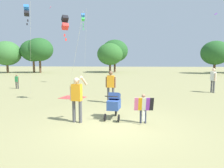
{
  "coord_description": "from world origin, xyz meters",
  "views": [
    {
      "loc": [
        0.42,
        -6.67,
        2.28
      ],
      "look_at": [
        -0.2,
        1.36,
        1.3
      ],
      "focal_mm": 32.15,
      "sensor_mm": 36.0,
      "label": 1
    }
  ],
  "objects_px": {
    "person_adult_flyer": "(77,96)",
    "stroller": "(114,103)",
    "kite_green_novelty": "(83,18)",
    "kite_orange_delta": "(27,11)",
    "person_red_shirt": "(213,78)",
    "kite_adult_black": "(65,23)",
    "child_with_butterfly_kite": "(143,106)",
    "person_sitting_far": "(17,80)",
    "picnic_blanket": "(73,98)",
    "person_couple_left": "(111,84)"
  },
  "relations": [
    {
      "from": "person_red_shirt",
      "to": "person_sitting_far",
      "type": "bearing_deg",
      "value": 176.93
    },
    {
      "from": "child_with_butterfly_kite",
      "to": "kite_orange_delta",
      "type": "xyz_separation_m",
      "value": [
        -6.99,
        5.66,
        4.7
      ]
    },
    {
      "from": "child_with_butterfly_kite",
      "to": "kite_adult_black",
      "type": "height_order",
      "value": "kite_adult_black"
    },
    {
      "from": "kite_green_novelty",
      "to": "kite_adult_black",
      "type": "bearing_deg",
      "value": -84.29
    },
    {
      "from": "kite_green_novelty",
      "to": "person_red_shirt",
      "type": "xyz_separation_m",
      "value": [
        9.92,
        -3.94,
        -4.99
      ]
    },
    {
      "from": "person_sitting_far",
      "to": "picnic_blanket",
      "type": "height_order",
      "value": "person_sitting_far"
    },
    {
      "from": "person_red_shirt",
      "to": "picnic_blanket",
      "type": "xyz_separation_m",
      "value": [
        -9.2,
        -2.6,
        -1.0
      ]
    },
    {
      "from": "kite_orange_delta",
      "to": "picnic_blanket",
      "type": "bearing_deg",
      "value": -18.03
    },
    {
      "from": "person_red_shirt",
      "to": "person_couple_left",
      "type": "relative_size",
      "value": 1.0
    },
    {
      "from": "person_red_shirt",
      "to": "child_with_butterfly_kite",
      "type": "bearing_deg",
      "value": -126.44
    },
    {
      "from": "person_sitting_far",
      "to": "person_couple_left",
      "type": "relative_size",
      "value": 0.66
    },
    {
      "from": "kite_adult_black",
      "to": "kite_green_novelty",
      "type": "height_order",
      "value": "kite_green_novelty"
    },
    {
      "from": "person_adult_flyer",
      "to": "kite_green_novelty",
      "type": "relative_size",
      "value": 0.27
    },
    {
      "from": "kite_green_novelty",
      "to": "person_sitting_far",
      "type": "relative_size",
      "value": 5.68
    },
    {
      "from": "kite_green_novelty",
      "to": "person_adult_flyer",
      "type": "bearing_deg",
      "value": -78.98
    },
    {
      "from": "kite_orange_delta",
      "to": "person_sitting_far",
      "type": "bearing_deg",
      "value": 133.82
    },
    {
      "from": "child_with_butterfly_kite",
      "to": "kite_adult_black",
      "type": "distance_m",
      "value": 6.12
    },
    {
      "from": "child_with_butterfly_kite",
      "to": "kite_orange_delta",
      "type": "relative_size",
      "value": 0.19
    },
    {
      "from": "child_with_butterfly_kite",
      "to": "picnic_blanket",
      "type": "height_order",
      "value": "child_with_butterfly_kite"
    },
    {
      "from": "stroller",
      "to": "person_red_shirt",
      "type": "distance_m",
      "value": 9.28
    },
    {
      "from": "kite_adult_black",
      "to": "kite_green_novelty",
      "type": "distance_m",
      "value": 8.13
    },
    {
      "from": "person_red_shirt",
      "to": "person_couple_left",
      "type": "height_order",
      "value": "same"
    },
    {
      "from": "kite_green_novelty",
      "to": "child_with_butterfly_kite",
      "type": "bearing_deg",
      "value": -67.75
    },
    {
      "from": "kite_green_novelty",
      "to": "person_sitting_far",
      "type": "xyz_separation_m",
      "value": [
        -4.68,
        -3.16,
        -5.33
      ]
    },
    {
      "from": "kite_orange_delta",
      "to": "person_red_shirt",
      "type": "height_order",
      "value": "kite_orange_delta"
    },
    {
      "from": "child_with_butterfly_kite",
      "to": "kite_adult_black",
      "type": "bearing_deg",
      "value": 138.9
    },
    {
      "from": "child_with_butterfly_kite",
      "to": "kite_green_novelty",
      "type": "height_order",
      "value": "kite_green_novelty"
    },
    {
      "from": "kite_adult_black",
      "to": "person_couple_left",
      "type": "bearing_deg",
      "value": 0.95
    },
    {
      "from": "person_adult_flyer",
      "to": "stroller",
      "type": "relative_size",
      "value": 1.54
    },
    {
      "from": "stroller",
      "to": "kite_green_novelty",
      "type": "bearing_deg",
      "value": 108.18
    },
    {
      "from": "person_adult_flyer",
      "to": "person_sitting_far",
      "type": "xyz_separation_m",
      "value": [
        -6.86,
        8.06,
        -0.33
      ]
    },
    {
      "from": "kite_orange_delta",
      "to": "person_sitting_far",
      "type": "xyz_separation_m",
      "value": [
        -2.27,
        2.36,
        -4.68
      ]
    },
    {
      "from": "kite_green_novelty",
      "to": "picnic_blanket",
      "type": "distance_m",
      "value": 8.89
    },
    {
      "from": "person_couple_left",
      "to": "kite_green_novelty",
      "type": "bearing_deg",
      "value": 111.78
    },
    {
      "from": "stroller",
      "to": "picnic_blanket",
      "type": "relative_size",
      "value": 0.8
    },
    {
      "from": "kite_orange_delta",
      "to": "kite_green_novelty",
      "type": "xyz_separation_m",
      "value": [
        2.41,
        5.52,
        0.65
      ]
    },
    {
      "from": "person_adult_flyer",
      "to": "person_red_shirt",
      "type": "height_order",
      "value": "person_adult_flyer"
    },
    {
      "from": "kite_green_novelty",
      "to": "person_red_shirt",
      "type": "distance_m",
      "value": 11.78
    },
    {
      "from": "kite_orange_delta",
      "to": "person_red_shirt",
      "type": "relative_size",
      "value": 3.37
    },
    {
      "from": "kite_orange_delta",
      "to": "child_with_butterfly_kite",
      "type": "bearing_deg",
      "value": -39.0
    },
    {
      "from": "kite_green_novelty",
      "to": "stroller",
      "type": "bearing_deg",
      "value": -71.82
    },
    {
      "from": "stroller",
      "to": "person_sitting_far",
      "type": "xyz_separation_m",
      "value": [
        -8.17,
        7.47,
        0.06
      ]
    },
    {
      "from": "stroller",
      "to": "kite_green_novelty",
      "type": "xyz_separation_m",
      "value": [
        -3.49,
        10.63,
        5.39
      ]
    },
    {
      "from": "stroller",
      "to": "kite_green_novelty",
      "type": "height_order",
      "value": "kite_green_novelty"
    },
    {
      "from": "stroller",
      "to": "person_couple_left",
      "type": "height_order",
      "value": "person_couple_left"
    },
    {
      "from": "person_red_shirt",
      "to": "person_couple_left",
      "type": "distance_m",
      "value": 7.83
    },
    {
      "from": "person_adult_flyer",
      "to": "person_sitting_far",
      "type": "distance_m",
      "value": 10.59
    },
    {
      "from": "kite_adult_black",
      "to": "picnic_blanket",
      "type": "xyz_separation_m",
      "value": [
        -0.07,
        1.34,
        -4.14
      ]
    },
    {
      "from": "child_with_butterfly_kite",
      "to": "person_sitting_far",
      "type": "height_order",
      "value": "person_sitting_far"
    },
    {
      "from": "stroller",
      "to": "picnic_blanket",
      "type": "height_order",
      "value": "stroller"
    }
  ]
}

